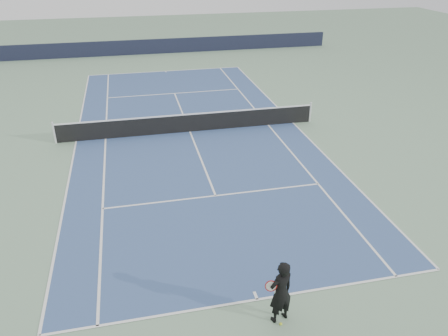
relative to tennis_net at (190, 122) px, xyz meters
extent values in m
plane|color=gray|center=(0.00, 0.00, -0.50)|extent=(80.00, 80.00, 0.00)
cube|color=#365080|center=(0.00, 0.00, -0.50)|extent=(10.97, 23.77, 0.01)
cylinder|color=silver|center=(-6.40, 0.00, 0.03)|extent=(0.10, 0.10, 1.07)
cylinder|color=silver|center=(6.40, 0.00, 0.03)|extent=(0.10, 0.10, 1.07)
cube|color=black|center=(0.00, 0.00, -0.04)|extent=(12.80, 0.03, 0.90)
cube|color=white|center=(0.00, 0.00, 0.43)|extent=(12.80, 0.04, 0.06)
cube|color=black|center=(0.00, 17.88, 0.10)|extent=(30.00, 0.25, 1.20)
imported|color=black|center=(0.34, -12.63, 0.39)|extent=(0.79, 0.66, 1.78)
torus|color=#A80E0E|center=(0.06, -12.68, 0.68)|extent=(0.34, 0.18, 0.36)
cylinder|color=white|center=(0.06, -12.68, 0.68)|extent=(0.29, 0.14, 0.32)
cylinder|color=white|center=(0.18, -12.65, 0.42)|extent=(0.08, 0.13, 0.27)
sphere|color=yellow|center=(0.33, -12.83, -0.47)|extent=(0.07, 0.07, 0.07)
camera|label=1|loc=(-2.76, -20.16, 7.93)|focal=35.00mm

